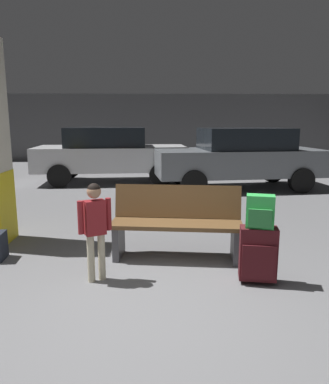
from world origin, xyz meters
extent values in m
cube|color=slate|center=(0.00, 4.00, -0.05)|extent=(18.00, 18.00, 0.10)
cube|color=#565658|center=(0.00, 12.86, 1.40)|extent=(18.00, 0.12, 2.80)
cube|color=brown|center=(0.35, 1.33, 0.44)|extent=(1.64, 0.62, 0.05)
cube|color=brown|center=(0.38, 1.58, 0.68)|extent=(1.60, 0.30, 0.42)
cube|color=#4C4C51|center=(-0.36, 1.41, 0.21)|extent=(0.13, 0.41, 0.41)
cube|color=#4C4C51|center=(1.07, 1.24, 0.21)|extent=(0.13, 0.41, 0.41)
cube|color=#471419|center=(1.16, 0.62, 0.32)|extent=(0.41, 0.26, 0.56)
cube|color=#471419|center=(1.14, 0.51, 0.26)|extent=(0.34, 0.08, 0.36)
cube|color=#A5A5AA|center=(1.18, 0.70, 0.59)|extent=(0.14, 0.05, 0.02)
cylinder|color=black|center=(1.02, 0.73, 0.02)|extent=(0.03, 0.05, 0.04)
cylinder|color=black|center=(1.34, 0.68, 0.02)|extent=(0.03, 0.05, 0.04)
cube|color=green|center=(1.16, 0.62, 0.77)|extent=(0.31, 0.23, 0.34)
cube|color=#2B773A|center=(1.14, 0.53, 0.72)|extent=(0.23, 0.09, 0.19)
cylinder|color=black|center=(1.16, 0.62, 0.93)|extent=(0.06, 0.04, 0.02)
cylinder|color=beige|center=(-0.48, 0.75, 0.26)|extent=(0.08, 0.08, 0.51)
cylinder|color=beige|center=(-0.59, 0.69, 0.26)|extent=(0.08, 0.08, 0.51)
cube|color=maroon|center=(-0.54, 0.72, 0.70)|extent=(0.24, 0.21, 0.36)
cylinder|color=maroon|center=(-0.40, 0.79, 0.71)|extent=(0.06, 0.06, 0.35)
cylinder|color=maroon|center=(-0.67, 0.65, 0.71)|extent=(0.06, 0.06, 0.35)
sphere|color=#A87A5B|center=(-0.54, 0.72, 0.97)|extent=(0.15, 0.15, 0.15)
sphere|color=black|center=(-0.54, 0.72, 0.99)|extent=(0.13, 0.13, 0.13)
cylinder|color=#E5D84C|center=(-0.65, 0.78, 0.71)|extent=(0.06, 0.06, 0.10)
cylinder|color=red|center=(-0.65, 0.78, 0.79)|extent=(0.01, 0.01, 0.06)
cube|color=slate|center=(2.18, 6.14, 0.67)|extent=(4.27, 2.15, 0.64)
cube|color=black|center=(2.33, 6.15, 1.25)|extent=(2.26, 1.77, 0.52)
cylinder|color=black|center=(0.98, 5.19, 0.30)|extent=(0.62, 0.27, 0.60)
cylinder|color=black|center=(0.80, 6.78, 0.30)|extent=(0.62, 0.27, 0.60)
cylinder|color=black|center=(3.57, 5.49, 0.30)|extent=(0.62, 0.27, 0.60)
cylinder|color=black|center=(3.39, 7.08, 0.30)|extent=(0.62, 0.27, 0.60)
cube|color=silver|center=(-1.09, 7.25, 0.67)|extent=(4.20, 1.95, 0.64)
cube|color=black|center=(-1.24, 7.24, 1.25)|extent=(2.19, 1.67, 0.52)
cylinder|color=black|center=(0.16, 8.13, 0.30)|extent=(0.61, 0.24, 0.60)
cylinder|color=black|center=(0.25, 6.53, 0.30)|extent=(0.61, 0.24, 0.60)
cylinder|color=black|center=(-2.44, 7.97, 0.30)|extent=(0.61, 0.24, 0.60)
cylinder|color=black|center=(-2.34, 6.37, 0.30)|extent=(0.61, 0.24, 0.60)
camera|label=1|loc=(0.08, -2.98, 1.68)|focal=34.34mm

